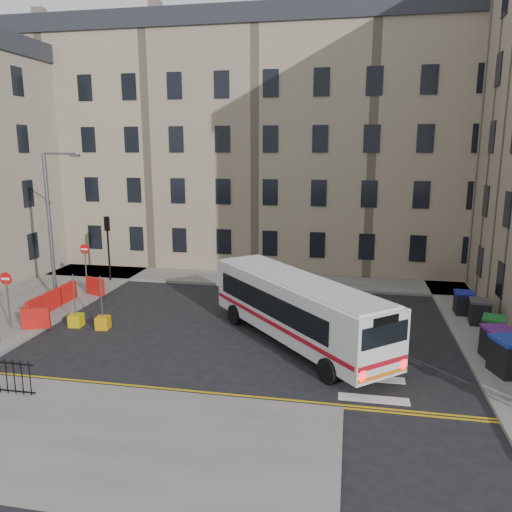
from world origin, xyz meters
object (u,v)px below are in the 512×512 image
(streetlamp, at_px, (50,225))
(bus, at_px, (297,307))
(wheelie_bin_b, at_px, (497,343))
(wheelie_bin_d, at_px, (480,312))
(bollard_yellow, at_px, (103,323))
(wheelie_bin_e, at_px, (464,303))
(wheelie_bin_c, at_px, (493,330))
(bollard_chevron, at_px, (76,320))
(wheelie_bin_a, at_px, (509,356))

(streetlamp, bearing_deg, bus, -14.04)
(wheelie_bin_b, bearing_deg, wheelie_bin_d, 74.49)
(streetlamp, distance_m, bollard_yellow, 7.00)
(wheelie_bin_b, relative_size, wheelie_bin_d, 1.13)
(wheelie_bin_d, bearing_deg, wheelie_bin_e, 112.57)
(wheelie_bin_e, bearing_deg, wheelie_bin_c, -83.08)
(streetlamp, bearing_deg, wheelie_bin_c, -5.84)
(wheelie_bin_e, height_order, bollard_chevron, wheelie_bin_e)
(bus, relative_size, bollard_yellow, 15.93)
(bus, height_order, wheelie_bin_c, bus)
(bollard_chevron, bearing_deg, wheelie_bin_d, 10.69)
(wheelie_bin_a, xyz_separation_m, bollard_yellow, (-17.38, 1.95, -0.55))
(wheelie_bin_d, bearing_deg, bollard_yellow, -162.35)
(streetlamp, distance_m, bus, 14.51)
(streetlamp, height_order, bollard_yellow, streetlamp)
(bus, bearing_deg, wheelie_bin_a, -53.93)
(streetlamp, distance_m, bollard_chevron, 6.11)
(wheelie_bin_a, relative_size, wheelie_bin_d, 1.29)
(wheelie_bin_b, bearing_deg, wheelie_bin_a, -99.07)
(wheelie_bin_b, bearing_deg, wheelie_bin_e, 79.90)
(wheelie_bin_d, height_order, bollard_yellow, wheelie_bin_d)
(wheelie_bin_e, distance_m, bollard_yellow, 17.97)
(bus, relative_size, bollard_chevron, 15.93)
(wheelie_bin_e, distance_m, bollard_chevron, 19.33)
(wheelie_bin_b, bearing_deg, wheelie_bin_c, 68.93)
(bollard_chevron, bearing_deg, wheelie_bin_b, -1.94)
(bus, height_order, bollard_chevron, bus)
(wheelie_bin_c, relative_size, wheelie_bin_e, 1.15)
(streetlamp, distance_m, wheelie_bin_c, 22.63)
(wheelie_bin_c, bearing_deg, bus, -152.71)
(bus, bearing_deg, wheelie_bin_e, -8.03)
(streetlamp, bearing_deg, wheelie_bin_d, 0.72)
(wheelie_bin_b, xyz_separation_m, wheelie_bin_c, (0.29, 1.69, -0.05))
(bollard_chevron, bearing_deg, wheelie_bin_a, -6.13)
(bus, height_order, bollard_yellow, bus)
(wheelie_bin_e, xyz_separation_m, bollard_yellow, (-17.22, -5.10, -0.43))
(streetlamp, xyz_separation_m, bollard_chevron, (3.16, -3.32, -4.04))
(bus, height_order, wheelie_bin_b, bus)
(bollard_yellow, height_order, bollard_chevron, same)
(wheelie_bin_c, distance_m, wheelie_bin_d, 2.55)
(wheelie_bin_a, height_order, bollard_chevron, wheelie_bin_a)
(streetlamp, height_order, wheelie_bin_d, streetlamp)
(bus, xyz_separation_m, wheelie_bin_c, (8.39, 1.19, -0.92))
(bus, relative_size, wheelie_bin_c, 7.24)
(wheelie_bin_c, distance_m, wheelie_bin_e, 4.00)
(bollard_chevron, bearing_deg, wheelie_bin_e, 15.08)
(streetlamp, distance_m, wheelie_bin_e, 22.19)
(streetlamp, bearing_deg, wheelie_bin_a, -13.66)
(bollard_chevron, bearing_deg, bollard_yellow, -3.03)
(wheelie_bin_a, relative_size, bollard_chevron, 2.56)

